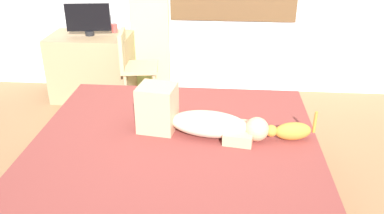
{
  "coord_description": "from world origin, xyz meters",
  "views": [
    {
      "loc": [
        0.19,
        -2.4,
        1.97
      ],
      "look_at": [
        -0.03,
        0.25,
        0.68
      ],
      "focal_mm": 37.56,
      "sensor_mm": 36.0,
      "label": 1
    }
  ],
  "objects_px": {
    "tv_monitor": "(88,19)",
    "bed": "(176,169)",
    "cat": "(290,131)",
    "cup": "(115,28)",
    "chair_by_desk": "(133,63)",
    "person_lying": "(195,119)",
    "desk": "(93,67)"
  },
  "relations": [
    {
      "from": "bed",
      "to": "cup",
      "type": "bearing_deg",
      "value": 115.51
    },
    {
      "from": "cat",
      "to": "desk",
      "type": "relative_size",
      "value": 0.4
    },
    {
      "from": "desk",
      "to": "cup",
      "type": "relative_size",
      "value": 9.29
    },
    {
      "from": "tv_monitor",
      "to": "chair_by_desk",
      "type": "relative_size",
      "value": 0.56
    },
    {
      "from": "person_lying",
      "to": "cup",
      "type": "relative_size",
      "value": 9.74
    },
    {
      "from": "cat",
      "to": "chair_by_desk",
      "type": "xyz_separation_m",
      "value": [
        -1.45,
        1.52,
        -0.09
      ]
    },
    {
      "from": "bed",
      "to": "person_lying",
      "type": "relative_size",
      "value": 2.19
    },
    {
      "from": "cup",
      "to": "bed",
      "type": "bearing_deg",
      "value": -64.49
    },
    {
      "from": "person_lying",
      "to": "cat",
      "type": "height_order",
      "value": "person_lying"
    },
    {
      "from": "desk",
      "to": "cup",
      "type": "distance_m",
      "value": 0.51
    },
    {
      "from": "cup",
      "to": "person_lying",
      "type": "bearing_deg",
      "value": -60.26
    },
    {
      "from": "cat",
      "to": "chair_by_desk",
      "type": "height_order",
      "value": "chair_by_desk"
    },
    {
      "from": "bed",
      "to": "tv_monitor",
      "type": "height_order",
      "value": "tv_monitor"
    },
    {
      "from": "person_lying",
      "to": "chair_by_desk",
      "type": "bearing_deg",
      "value": 117.87
    },
    {
      "from": "bed",
      "to": "cup",
      "type": "height_order",
      "value": "cup"
    },
    {
      "from": "bed",
      "to": "cup",
      "type": "distance_m",
      "value": 2.2
    },
    {
      "from": "person_lying",
      "to": "chair_by_desk",
      "type": "relative_size",
      "value": 1.1
    },
    {
      "from": "person_lying",
      "to": "cat",
      "type": "distance_m",
      "value": 0.67
    },
    {
      "from": "bed",
      "to": "chair_by_desk",
      "type": "distance_m",
      "value": 1.71
    },
    {
      "from": "person_lying",
      "to": "desk",
      "type": "distance_m",
      "value": 2.17
    },
    {
      "from": "chair_by_desk",
      "to": "desk",
      "type": "bearing_deg",
      "value": 156.68
    },
    {
      "from": "desk",
      "to": "tv_monitor",
      "type": "relative_size",
      "value": 1.88
    },
    {
      "from": "bed",
      "to": "tv_monitor",
      "type": "relative_size",
      "value": 4.3
    },
    {
      "from": "bed",
      "to": "cup",
      "type": "xyz_separation_m",
      "value": [
        -0.92,
        1.93,
        0.53
      ]
    },
    {
      "from": "bed",
      "to": "desk",
      "type": "relative_size",
      "value": 2.29
    },
    {
      "from": "cup",
      "to": "desk",
      "type": "bearing_deg",
      "value": -150.97
    },
    {
      "from": "tv_monitor",
      "to": "bed",
      "type": "bearing_deg",
      "value": -56.88
    },
    {
      "from": "bed",
      "to": "desk",
      "type": "bearing_deg",
      "value": 123.33
    },
    {
      "from": "cat",
      "to": "cup",
      "type": "relative_size",
      "value": 3.67
    },
    {
      "from": "person_lying",
      "to": "chair_by_desk",
      "type": "distance_m",
      "value": 1.68
    },
    {
      "from": "person_lying",
      "to": "cup",
      "type": "bearing_deg",
      "value": 119.74
    },
    {
      "from": "cup",
      "to": "chair_by_desk",
      "type": "height_order",
      "value": "chair_by_desk"
    }
  ]
}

